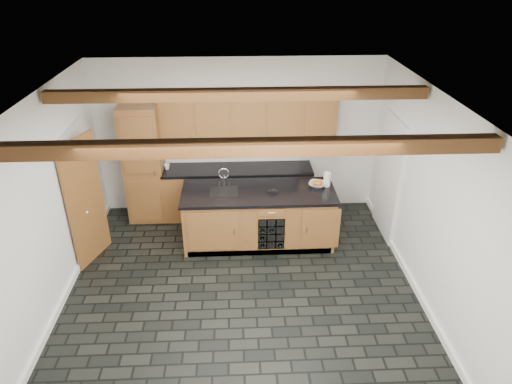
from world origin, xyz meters
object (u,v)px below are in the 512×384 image
island (259,217)px  kitchen_scale (273,191)px  paper_towel (327,179)px  fruit_bowl (317,184)px

island → kitchen_scale: (0.22, -0.05, 0.49)m
island → paper_towel: bearing=7.5°
island → paper_towel: paper_towel is taller
paper_towel → island: bearing=-172.5°
kitchen_scale → paper_towel: size_ratio=0.76×
island → kitchen_scale: bearing=-12.7°
island → fruit_bowl: fruit_bowl is taller
fruit_bowl → paper_towel: 0.18m
island → paper_towel: (1.11, 0.15, 0.58)m
kitchen_scale → paper_towel: (0.89, 0.20, 0.09)m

